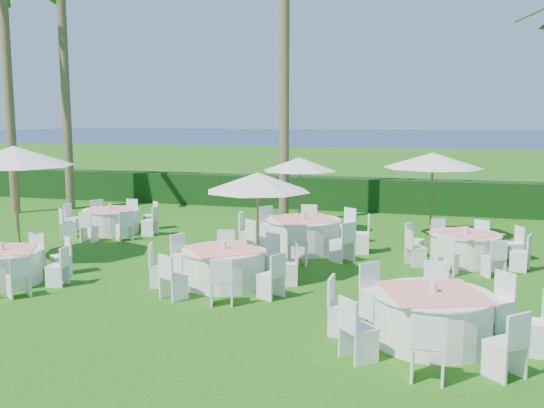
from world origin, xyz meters
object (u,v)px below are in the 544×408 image
(banquet_table_c, at_px, (432,316))
(banquet_table_e, at_px, (304,234))
(umbrella_c, at_px, (300,164))
(banquet_table_b, at_px, (224,266))
(banquet_table_f, at_px, (465,247))
(umbrella_d, at_px, (433,160))
(banquet_table_a, at_px, (3,266))
(umbrella_a, at_px, (14,156))
(banquet_table_d, at_px, (111,220))
(umbrella_b, at_px, (258,182))

(banquet_table_c, relative_size, banquet_table_e, 0.94)
(umbrella_c, bearing_deg, banquet_table_b, -91.58)
(banquet_table_f, distance_m, umbrella_d, 3.38)
(banquet_table_a, relative_size, banquet_table_e, 0.83)
(umbrella_a, distance_m, umbrella_d, 10.86)
(banquet_table_a, relative_size, banquet_table_b, 0.94)
(banquet_table_c, xyz_separation_m, umbrella_d, (-0.29, 8.20, 1.82))
(banquet_table_c, bearing_deg, banquet_table_e, 120.46)
(umbrella_a, bearing_deg, banquet_table_d, 87.10)
(banquet_table_f, distance_m, umbrella_a, 10.84)
(banquet_table_d, bearing_deg, umbrella_b, -32.64)
(banquet_table_b, height_order, umbrella_b, umbrella_b)
(banquet_table_c, height_order, banquet_table_d, banquet_table_c)
(umbrella_b, bearing_deg, banquet_table_f, 32.78)
(banquet_table_b, distance_m, banquet_table_c, 4.72)
(banquet_table_a, height_order, banquet_table_d, banquet_table_d)
(banquet_table_b, relative_size, banquet_table_d, 1.03)
(banquet_table_e, distance_m, umbrella_b, 3.41)
(banquet_table_e, distance_m, umbrella_d, 4.34)
(banquet_table_c, height_order, umbrella_c, umbrella_c)
(banquet_table_a, relative_size, umbrella_d, 1.02)
(umbrella_d, bearing_deg, umbrella_c, -176.51)
(banquet_table_b, height_order, banquet_table_d, banquet_table_b)
(banquet_table_a, distance_m, banquet_table_f, 10.32)
(umbrella_a, xyz_separation_m, umbrella_c, (5.62, 5.26, -0.45))
(umbrella_b, distance_m, umbrella_c, 5.20)
(banquet_table_c, relative_size, banquet_table_d, 1.10)
(banquet_table_f, bearing_deg, umbrella_c, 152.20)
(umbrella_d, bearing_deg, banquet_table_a, -139.28)
(banquet_table_d, relative_size, umbrella_d, 1.05)
(banquet_table_e, relative_size, umbrella_c, 1.49)
(banquet_table_c, bearing_deg, banquet_table_f, 83.90)
(banquet_table_c, bearing_deg, umbrella_c, 116.90)
(banquet_table_e, height_order, umbrella_a, umbrella_a)
(umbrella_a, bearing_deg, banquet_table_b, -5.96)
(banquet_table_d, bearing_deg, banquet_table_f, -5.51)
(banquet_table_c, height_order, umbrella_a, umbrella_a)
(banquet_table_d, height_order, banquet_table_f, banquet_table_d)
(banquet_table_d, height_order, banquet_table_e, banquet_table_e)
(banquet_table_e, bearing_deg, banquet_table_d, 173.03)
(banquet_table_d, distance_m, banquet_table_e, 6.13)
(banquet_table_a, xyz_separation_m, banquet_table_c, (8.67, -0.99, 0.05))
(banquet_table_a, relative_size, umbrella_a, 1.01)
(banquet_table_b, bearing_deg, banquet_table_d, 140.41)
(umbrella_a, xyz_separation_m, umbrella_b, (5.99, 0.07, -0.44))
(banquet_table_e, xyz_separation_m, umbrella_d, (3.09, 2.45, 1.80))
(banquet_table_d, distance_m, umbrella_a, 4.35)
(banquet_table_d, height_order, umbrella_a, umbrella_a)
(banquet_table_a, xyz_separation_m, banquet_table_e, (5.29, 4.77, 0.07))
(banquet_table_a, distance_m, umbrella_d, 11.22)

